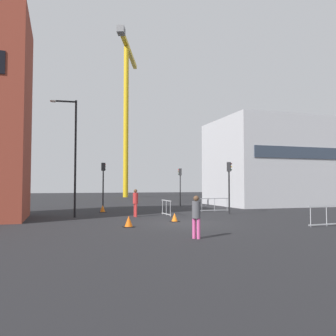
% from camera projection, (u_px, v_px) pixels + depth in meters
% --- Properties ---
extents(ground, '(160.00, 160.00, 0.00)m').
position_uv_depth(ground, '(185.00, 223.00, 19.56)').
color(ground, black).
extents(office_block, '(13.12, 9.67, 8.98)m').
position_uv_depth(office_block, '(275.00, 163.00, 37.72)').
color(office_block, '#B7B7BC').
rests_on(office_block, ground).
extents(construction_crane, '(7.19, 18.15, 28.04)m').
position_uv_depth(construction_crane, '(126.00, 96.00, 62.95)').
color(construction_crane, gold).
rests_on(construction_crane, ground).
extents(streetlamp_tall, '(1.75, 0.33, 7.84)m').
position_uv_depth(streetlamp_tall, '(73.00, 149.00, 23.33)').
color(streetlamp_tall, black).
rests_on(streetlamp_tall, ground).
extents(traffic_light_verge, '(0.39, 0.32, 4.10)m').
position_uv_depth(traffic_light_verge, '(103.00, 178.00, 30.67)').
color(traffic_light_verge, '#232326').
rests_on(traffic_light_verge, ground).
extents(traffic_light_median, '(0.39, 0.31, 3.83)m').
position_uv_depth(traffic_light_median, '(180.00, 181.00, 35.61)').
color(traffic_light_median, '#2D2D30').
rests_on(traffic_light_median, ground).
extents(traffic_light_island, '(0.38, 0.36, 3.85)m').
position_uv_depth(traffic_light_island, '(229.00, 179.00, 25.97)').
color(traffic_light_island, '#232326').
rests_on(traffic_light_island, ground).
extents(pedestrian_walking, '(0.34, 0.34, 1.71)m').
position_uv_depth(pedestrian_walking, '(196.00, 214.00, 13.95)').
color(pedestrian_walking, '#D14C8C').
rests_on(pedestrian_walking, ground).
extents(pedestrian_waiting, '(0.34, 0.34, 1.86)m').
position_uv_depth(pedestrian_waiting, '(135.00, 201.00, 23.49)').
color(pedestrian_waiting, red).
rests_on(pedestrian_waiting, ground).
extents(safety_barrier_mid_span, '(2.43, 0.29, 1.08)m').
position_uv_depth(safety_barrier_mid_span, '(327.00, 215.00, 18.17)').
color(safety_barrier_mid_span, '#B2B5BA').
rests_on(safety_barrier_mid_span, ground).
extents(safety_barrier_right_run, '(2.41, 0.24, 1.08)m').
position_uv_depth(safety_barrier_right_run, '(215.00, 204.00, 28.31)').
color(safety_barrier_right_run, gray).
rests_on(safety_barrier_right_run, ground).
extents(safety_barrier_rear, '(0.07, 2.04, 1.08)m').
position_uv_depth(safety_barrier_rear, '(166.00, 207.00, 24.55)').
color(safety_barrier_rear, '#B2B5BA').
rests_on(safety_barrier_rear, ground).
extents(traffic_cone_striped, '(0.57, 0.57, 0.57)m').
position_uv_depth(traffic_cone_striped, '(129.00, 222.00, 17.76)').
color(traffic_cone_striped, black).
rests_on(traffic_cone_striped, ground).
extents(traffic_cone_orange, '(0.56, 0.56, 0.56)m').
position_uv_depth(traffic_cone_orange, '(103.00, 209.00, 27.49)').
color(traffic_cone_orange, black).
rests_on(traffic_cone_orange, ground).
extents(traffic_cone_on_verge, '(0.50, 0.50, 0.51)m').
position_uv_depth(traffic_cone_on_verge, '(175.00, 218.00, 20.36)').
color(traffic_cone_on_verge, black).
rests_on(traffic_cone_on_verge, ground).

